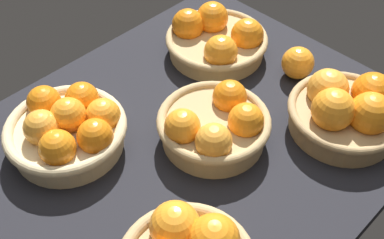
# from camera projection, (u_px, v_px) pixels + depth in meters

# --- Properties ---
(market_tray) EXTENTS (0.84, 0.72, 0.03)m
(market_tray) POSITION_uv_depth(u_px,v_px,m) (197.00, 136.00, 1.01)
(market_tray) COLOR black
(market_tray) RESTS_ON ground
(basket_near_right) EXTENTS (0.23, 0.23, 0.11)m
(basket_near_right) POSITION_uv_depth(u_px,v_px,m) (68.00, 128.00, 0.94)
(basket_near_right) COLOR #D3BC8C
(basket_near_right) RESTS_ON market_tray
(basket_near_left) EXTENTS (0.24, 0.24, 0.10)m
(basket_near_left) POSITION_uv_depth(u_px,v_px,m) (217.00, 39.00, 1.15)
(basket_near_left) COLOR tan
(basket_near_left) RESTS_ON market_tray
(basket_far_left) EXTENTS (0.23, 0.23, 0.12)m
(basket_far_left) POSITION_uv_depth(u_px,v_px,m) (347.00, 110.00, 0.97)
(basket_far_left) COLOR tan
(basket_far_left) RESTS_ON market_tray
(basket_center) EXTENTS (0.22, 0.22, 0.10)m
(basket_center) POSITION_uv_depth(u_px,v_px,m) (215.00, 125.00, 0.95)
(basket_center) COLOR tan
(basket_center) RESTS_ON market_tray
(loose_orange_front_gap) EXTENTS (0.07, 0.07, 0.07)m
(loose_orange_front_gap) POSITION_uv_depth(u_px,v_px,m) (298.00, 63.00, 1.09)
(loose_orange_front_gap) COLOR orange
(loose_orange_front_gap) RESTS_ON market_tray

